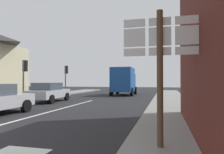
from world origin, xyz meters
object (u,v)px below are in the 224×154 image
route_sign_post (160,63)px  traffic_light_near_left (25,71)px  sedan_far (49,92)px  traffic_light_far_left (66,73)px  delivery_truck (124,81)px

route_sign_post → traffic_light_near_left: traffic_light_near_left is taller
sedan_far → traffic_light_far_left: 8.02m
delivery_truck → traffic_light_far_left: (-6.44, -1.40, 0.82)m
sedan_far → delivery_truck: delivery_truck is taller
traffic_light_far_left → traffic_light_near_left: traffic_light_far_left is taller
sedan_far → route_sign_post: route_sign_post is taller
traffic_light_near_left → traffic_light_far_left: bearing=90.0°
sedan_far → route_sign_post: 12.98m
sedan_far → route_sign_post: size_ratio=1.34×
sedan_far → traffic_light_near_left: traffic_light_near_left is taller
sedan_far → traffic_light_near_left: size_ratio=1.31×
traffic_light_far_left → route_sign_post: bearing=-57.7°
traffic_light_far_left → traffic_light_near_left: 7.33m
delivery_truck → traffic_light_far_left: 6.64m
route_sign_post → sedan_far: bearing=131.6°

